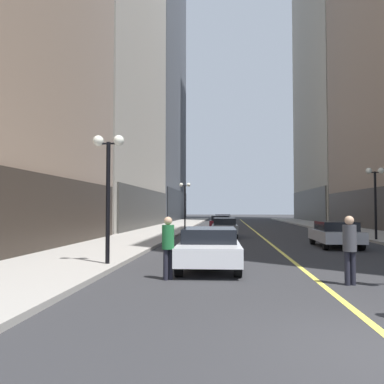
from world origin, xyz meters
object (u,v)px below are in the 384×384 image
at_px(pedestrian_in_green_parka, 168,243).
at_px(street_lamp_left_far, 185,195).
at_px(car_white, 209,246).
at_px(car_silver, 335,233).
at_px(car_maroon, 221,222).
at_px(car_red, 223,219).
at_px(pedestrian_with_orange_bag, 350,244).
at_px(car_grey, 225,227).
at_px(street_lamp_right_mid, 375,187).
at_px(street_lamp_left_near, 108,170).

distance_m(pedestrian_in_green_parka, street_lamp_left_far, 26.76).
xyz_separation_m(car_white, car_silver, (6.10, 7.79, -0.00)).
bearing_deg(car_maroon, pedestrian_in_green_parka, -92.20).
distance_m(car_red, pedestrian_with_orange_bag, 36.83).
distance_m(car_white, car_grey, 15.00).
relative_size(street_lamp_left_far, street_lamp_right_mid, 1.00).
height_order(car_grey, pedestrian_with_orange_bag, pedestrian_with_orange_bag).
xyz_separation_m(street_lamp_left_near, street_lamp_left_far, (0.00, 24.58, 0.00)).
xyz_separation_m(pedestrian_with_orange_bag, street_lamp_right_mid, (5.70, 14.06, 2.21)).
distance_m(car_grey, pedestrian_in_green_parka, 17.28).
relative_size(car_white, street_lamp_left_near, 1.04).
bearing_deg(car_white, car_maroon, 89.99).
height_order(car_maroon, street_lamp_left_near, street_lamp_left_near).
height_order(car_silver, car_red, same).
xyz_separation_m(pedestrian_with_orange_bag, pedestrian_in_green_parka, (-4.78, 0.38, -0.03)).
bearing_deg(car_red, street_lamp_left_far, -109.61).
height_order(car_white, car_silver, same).
distance_m(car_maroon, pedestrian_in_green_parka, 27.47).
relative_size(car_white, pedestrian_with_orange_bag, 2.58).
bearing_deg(street_lamp_left_far, street_lamp_right_mid, -45.18).
distance_m(car_red, street_lamp_right_mid, 24.58).
bearing_deg(car_white, street_lamp_right_mid, 50.56).
bearing_deg(street_lamp_right_mid, car_white, -129.44).
height_order(car_maroon, car_red, same).
distance_m(car_maroon, street_lamp_right_mid, 16.88).
relative_size(pedestrian_in_green_parka, street_lamp_left_far, 0.39).
bearing_deg(pedestrian_with_orange_bag, car_white, 145.20).
xyz_separation_m(car_silver, pedestrian_with_orange_bag, (-2.37, -10.39, 0.32)).
bearing_deg(car_grey, pedestrian_with_orange_bag, -79.35).
distance_m(car_grey, street_lamp_right_mid, 10.00).
xyz_separation_m(pedestrian_in_green_parka, street_lamp_left_far, (-2.32, 26.57, 2.24)).
bearing_deg(pedestrian_in_green_parka, street_lamp_right_mid, 52.55).
bearing_deg(pedestrian_in_green_parka, car_grey, 85.10).
bearing_deg(car_maroon, street_lamp_right_mid, -55.60).
distance_m(car_maroon, street_lamp_left_far, 4.31).
bearing_deg(car_grey, street_lamp_left_far, 112.10).
relative_size(car_white, car_red, 1.00).
relative_size(car_maroon, car_red, 0.97).
bearing_deg(car_red, car_maroon, -90.56).
bearing_deg(car_silver, car_maroon, 109.28).
relative_size(pedestrian_in_green_parka, street_lamp_right_mid, 0.39).
relative_size(car_silver, car_grey, 1.00).
bearing_deg(street_lamp_left_near, pedestrian_with_orange_bag, -18.42).
xyz_separation_m(car_maroon, street_lamp_left_near, (-3.37, -25.46, 2.54)).
bearing_deg(street_lamp_left_near, street_lamp_left_far, 90.00).
distance_m(car_grey, pedestrian_with_orange_bag, 17.90).
relative_size(car_white, car_grey, 1.04).
bearing_deg(street_lamp_right_mid, street_lamp_left_far, 134.82).
relative_size(car_maroon, pedestrian_in_green_parka, 2.57).
xyz_separation_m(car_maroon, car_red, (0.09, 8.82, 0.00)).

